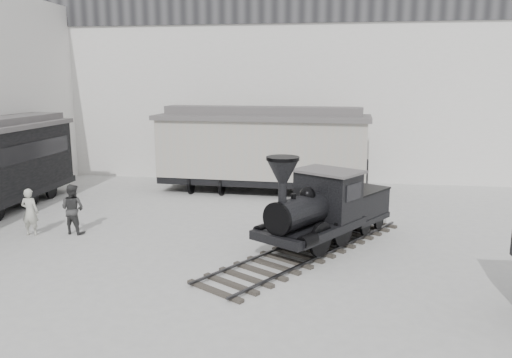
% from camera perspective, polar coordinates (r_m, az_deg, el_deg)
% --- Properties ---
extents(ground, '(90.00, 90.00, 0.00)m').
position_cam_1_polar(ground, '(13.35, -4.40, -11.84)').
color(ground, '#9E9E9B').
extents(north_wall, '(34.00, 2.51, 11.00)m').
position_cam_1_polar(north_wall, '(27.10, 2.40, 11.93)').
color(north_wall, silver).
rests_on(north_wall, ground).
extents(locomotive, '(6.29, 8.25, 3.05)m').
position_cam_1_polar(locomotive, '(15.94, 7.57, -3.77)').
color(locomotive, '#332E2A').
rests_on(locomotive, ground).
extents(boxcar, '(10.00, 3.63, 4.03)m').
position_cam_1_polar(boxcar, '(23.34, 0.72, 3.58)').
color(boxcar, black).
rests_on(boxcar, ground).
extents(visitor_a, '(0.61, 0.41, 1.64)m').
position_cam_1_polar(visitor_a, '(18.65, -24.42, -3.46)').
color(visitor_a, '#BABBAC').
rests_on(visitor_a, ground).
extents(visitor_b, '(0.94, 0.78, 1.74)m').
position_cam_1_polar(visitor_b, '(18.32, -20.22, -3.22)').
color(visitor_b, '#333333').
rests_on(visitor_b, ground).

